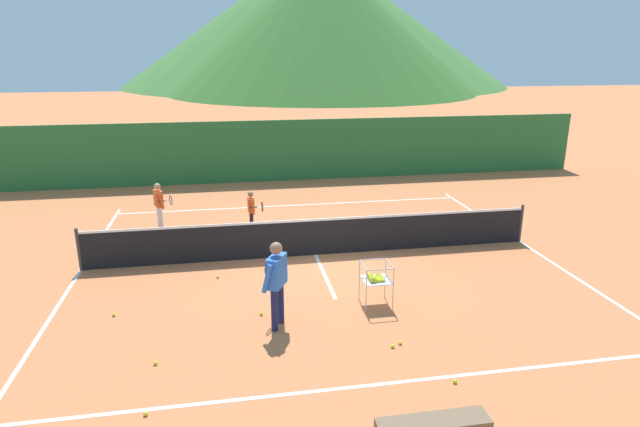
# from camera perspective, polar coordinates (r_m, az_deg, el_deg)

# --- Properties ---
(ground_plane) EXTENTS (120.00, 120.00, 0.00)m
(ground_plane) POSITION_cam_1_polar(r_m,az_deg,el_deg) (13.69, -0.50, -4.46)
(ground_plane) COLOR #C67042
(line_baseline_near) EXTENTS (11.42, 0.08, 0.01)m
(line_baseline_near) POSITION_cam_1_polar(r_m,az_deg,el_deg) (8.82, 5.92, -17.85)
(line_baseline_near) COLOR white
(line_baseline_near) RESTS_ON ground
(line_baseline_far) EXTENTS (11.42, 0.08, 0.01)m
(line_baseline_far) POSITION_cam_1_polar(r_m,az_deg,el_deg) (18.01, -2.94, 0.89)
(line_baseline_far) COLOR white
(line_baseline_far) RESTS_ON ground
(line_sideline_west) EXTENTS (0.08, 10.24, 0.01)m
(line_sideline_west) POSITION_cam_1_polar(r_m,az_deg,el_deg) (14.00, -24.33, -5.56)
(line_sideline_west) COLOR white
(line_sideline_west) RESTS_ON ground
(line_sideline_east) EXTENTS (0.08, 10.24, 0.01)m
(line_sideline_east) POSITION_cam_1_polar(r_m,az_deg,el_deg) (15.62, 20.65, -2.82)
(line_sideline_east) COLOR white
(line_sideline_east) RESTS_ON ground
(line_service_center) EXTENTS (0.08, 5.18, 0.01)m
(line_service_center) POSITION_cam_1_polar(r_m,az_deg,el_deg) (13.69, -0.50, -4.45)
(line_service_center) COLOR white
(line_service_center) RESTS_ON ground
(tennis_net) EXTENTS (11.46, 0.08, 1.05)m
(tennis_net) POSITION_cam_1_polar(r_m,az_deg,el_deg) (13.51, -0.50, -2.49)
(tennis_net) COLOR #333338
(tennis_net) RESTS_ON ground
(instructor) EXTENTS (0.54, 0.85, 1.70)m
(instructor) POSITION_cam_1_polar(r_m,az_deg,el_deg) (9.94, -4.71, -6.79)
(instructor) COLOR #191E4C
(instructor) RESTS_ON ground
(student_0) EXTENTS (0.58, 0.57, 1.37)m
(student_0) POSITION_cam_1_polar(r_m,az_deg,el_deg) (16.16, -16.93, 1.25)
(student_0) COLOR silver
(student_0) RESTS_ON ground
(student_1) EXTENTS (0.42, 0.58, 1.21)m
(student_1) POSITION_cam_1_polar(r_m,az_deg,el_deg) (15.31, -7.37, 0.64)
(student_1) COLOR black
(student_1) RESTS_ON ground
(ball_cart) EXTENTS (0.58, 0.58, 0.90)m
(ball_cart) POSITION_cam_1_polar(r_m,az_deg,el_deg) (10.96, 5.99, -6.94)
(ball_cart) COLOR #B7B7BC
(ball_cart) RESTS_ON ground
(tennis_ball_0) EXTENTS (0.07, 0.07, 0.07)m
(tennis_ball_0) POSITION_cam_1_polar(r_m,az_deg,el_deg) (11.44, -21.31, -10.09)
(tennis_ball_0) COLOR yellow
(tennis_ball_0) RESTS_ON ground
(tennis_ball_1) EXTENTS (0.07, 0.07, 0.07)m
(tennis_ball_1) POSITION_cam_1_polar(r_m,az_deg,el_deg) (9.75, 7.82, -13.95)
(tennis_ball_1) COLOR yellow
(tennis_ball_1) RESTS_ON ground
(tennis_ball_2) EXTENTS (0.07, 0.07, 0.07)m
(tennis_ball_2) POSITION_cam_1_polar(r_m,az_deg,el_deg) (10.78, -6.33, -10.66)
(tennis_ball_2) COLOR yellow
(tennis_ball_2) RESTS_ON ground
(tennis_ball_3) EXTENTS (0.07, 0.07, 0.07)m
(tennis_ball_3) POSITION_cam_1_polar(r_m,az_deg,el_deg) (9.87, 8.61, -13.58)
(tennis_ball_3) COLOR yellow
(tennis_ball_3) RESTS_ON ground
(tennis_ball_4) EXTENTS (0.07, 0.07, 0.07)m
(tennis_ball_4) POSITION_cam_1_polar(r_m,az_deg,el_deg) (12.55, -10.96, -6.71)
(tennis_ball_4) COLOR yellow
(tennis_ball_4) RESTS_ON ground
(tennis_ball_5) EXTENTS (0.07, 0.07, 0.07)m
(tennis_ball_5) POSITION_cam_1_polar(r_m,az_deg,el_deg) (8.54, -18.26, -19.76)
(tennis_ball_5) COLOR yellow
(tennis_ball_5) RESTS_ON ground
(tennis_ball_6) EXTENTS (0.07, 0.07, 0.07)m
(tennis_ball_6) POSITION_cam_1_polar(r_m,az_deg,el_deg) (9.05, 14.32, -17.09)
(tennis_ball_6) COLOR yellow
(tennis_ball_6) RESTS_ON ground
(tennis_ball_7) EXTENTS (0.07, 0.07, 0.07)m
(tennis_ball_7) POSITION_cam_1_polar(r_m,az_deg,el_deg) (9.62, -17.29, -15.10)
(tennis_ball_7) COLOR yellow
(tennis_ball_7) RESTS_ON ground
(windscreen_fence) EXTENTS (25.12, 0.08, 2.43)m
(windscreen_fence) POSITION_cam_1_polar(r_m,az_deg,el_deg) (21.27, -4.24, 6.75)
(windscreen_fence) COLOR #286B33
(windscreen_fence) RESTS_ON ground
(hill_0) EXTENTS (55.97, 55.97, 19.27)m
(hill_0) POSITION_cam_1_polar(r_m,az_deg,el_deg) (82.89, -0.63, 20.36)
(hill_0) COLOR #427A38
(hill_0) RESTS_ON ground
(hill_1) EXTENTS (37.07, 37.07, 16.24)m
(hill_1) POSITION_cam_1_polar(r_m,az_deg,el_deg) (67.17, 0.18, 19.81)
(hill_1) COLOR #38702D
(hill_1) RESTS_ON ground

